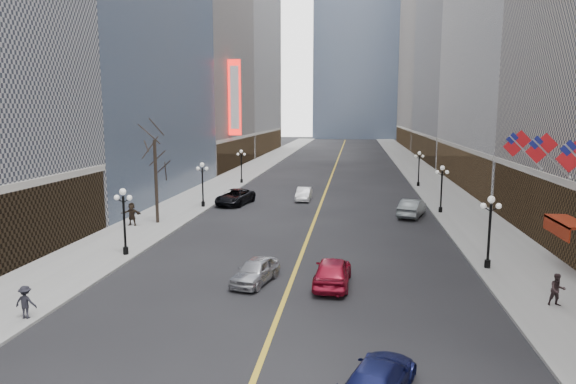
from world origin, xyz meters
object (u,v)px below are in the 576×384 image
(car_nb_near, at_px, (256,271))
(streetlamp_west_1, at_px, (124,214))
(streetlamp_east_1, at_px, (490,224))
(car_nb_far, at_px, (235,197))
(streetlamp_west_2, at_px, (203,180))
(car_nb_mid, at_px, (304,194))
(streetlamp_east_2, at_px, (442,184))
(streetlamp_east_3, at_px, (419,165))
(car_sb_far, at_px, (412,208))
(streetlamp_west_3, at_px, (241,163))
(car_sb_mid, at_px, (333,271))
(car_sb_near, at_px, (379,377))

(car_nb_near, bearing_deg, streetlamp_west_1, 170.24)
(streetlamp_east_1, distance_m, car_nb_far, 29.15)
(streetlamp_west_1, bearing_deg, streetlamp_west_2, 90.00)
(streetlamp_west_1, height_order, car_nb_far, streetlamp_west_1)
(streetlamp_west_1, distance_m, car_nb_mid, 25.84)
(streetlamp_east_2, bearing_deg, car_nb_mid, 157.16)
(streetlamp_west_1, height_order, streetlamp_west_2, same)
(streetlamp_east_3, xyz_separation_m, car_sb_far, (-2.90, -19.83, -2.07))
(streetlamp_east_3, distance_m, car_sb_far, 20.14)
(streetlamp_east_1, xyz_separation_m, car_nb_near, (-13.80, -4.25, -2.18))
(car_nb_far, bearing_deg, streetlamp_east_2, 4.14)
(car_nb_near, bearing_deg, car_sb_far, 75.59)
(streetlamp_west_3, bearing_deg, car_sb_mid, -70.53)
(streetlamp_west_3, distance_m, car_nb_far, 16.06)
(streetlamp_east_1, height_order, streetlamp_west_2, same)
(streetlamp_west_1, height_order, car_nb_near, streetlamp_west_1)
(car_sb_mid, bearing_deg, car_nb_mid, -78.63)
(car_nb_near, xyz_separation_m, car_sb_far, (10.90, 20.42, 0.12))
(streetlamp_east_1, xyz_separation_m, car_nb_far, (-20.80, 20.32, -2.09))
(car_sb_far, bearing_deg, car_sb_near, 99.09)
(car_nb_far, distance_m, car_sb_mid, 26.99)
(streetlamp_east_2, distance_m, streetlamp_west_1, 29.68)
(car_nb_mid, relative_size, car_sb_mid, 0.88)
(car_sb_near, bearing_deg, streetlamp_east_1, -96.03)
(streetlamp_west_1, xyz_separation_m, car_nb_far, (2.80, 20.32, -2.09))
(streetlamp_east_2, bearing_deg, streetlamp_west_1, -142.67)
(streetlamp_east_2, relative_size, car_nb_near, 1.07)
(streetlamp_west_3, height_order, car_sb_far, streetlamp_west_3)
(streetlamp_east_1, xyz_separation_m, car_nb_mid, (-13.83, 23.83, -2.19))
(streetlamp_west_3, xyz_separation_m, car_nb_far, (2.80, -15.68, -2.09))
(streetlamp_east_1, xyz_separation_m, car_sb_near, (-7.31, -15.31, -2.25))
(streetlamp_east_2, xyz_separation_m, car_nb_mid, (-13.83, 5.83, -2.19))
(streetlamp_west_1, relative_size, car_sb_near, 1.00)
(streetlamp_west_3, height_order, car_sb_near, streetlamp_west_3)
(streetlamp_east_2, xyz_separation_m, streetlamp_west_2, (-23.60, 0.00, 0.00))
(car_sb_far, bearing_deg, streetlamp_east_1, 117.23)
(streetlamp_west_3, xyz_separation_m, car_nb_near, (9.80, -40.25, -2.18))
(streetlamp_east_2, relative_size, streetlamp_west_1, 1.00)
(streetlamp_west_1, xyz_separation_m, car_sb_mid, (14.19, -4.15, -2.07))
(car_nb_near, bearing_deg, streetlamp_west_3, 117.37)
(car_nb_near, bearing_deg, car_sb_mid, 15.04)
(streetlamp_east_2, relative_size, car_nb_far, 0.78)
(streetlamp_east_2, bearing_deg, streetlamp_west_3, 142.67)
(streetlamp_west_2, height_order, car_nb_mid, streetlamp_west_2)
(car_nb_far, height_order, car_sb_mid, car_sb_mid)
(streetlamp_east_3, relative_size, car_nb_mid, 1.05)
(streetlamp_west_3, xyz_separation_m, car_sb_near, (16.29, -51.31, -2.25))
(streetlamp_east_1, distance_m, car_sb_mid, 10.49)
(streetlamp_west_3, distance_m, car_sb_mid, 42.63)
(car_nb_mid, bearing_deg, streetlamp_east_3, 41.71)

